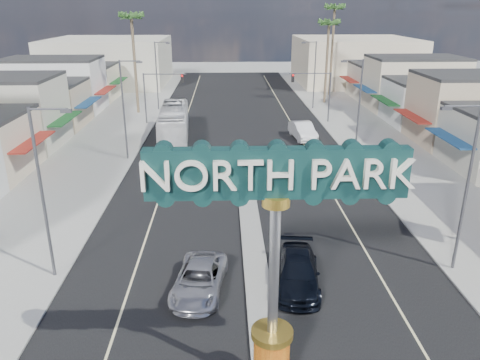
{
  "coord_description": "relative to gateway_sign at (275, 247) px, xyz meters",
  "views": [
    {
      "loc": [
        -1.59,
        -11.55,
        13.35
      ],
      "look_at": [
        -0.78,
        12.72,
        4.29
      ],
      "focal_mm": 35.0,
      "sensor_mm": 36.0,
      "label": 1
    }
  ],
  "objects": [
    {
      "name": "suv_left",
      "position": [
        -2.94,
        6.41,
        -5.23
      ],
      "size": [
        2.97,
        5.28,
        1.39
      ],
      "primitive_type": "imported",
      "rotation": [
        0.0,
        0.0,
        -0.14
      ],
      "color": "#BAB9BF",
      "rests_on": "ground"
    },
    {
      "name": "sidewalk_left",
      "position": [
        -14.0,
        28.02,
        -5.87
      ],
      "size": [
        8.0,
        120.0,
        0.12
      ],
      "primitive_type": "cube",
      "color": "gray",
      "rests_on": "ground"
    },
    {
      "name": "backdrop_far_left",
      "position": [
        -22.0,
        73.02,
        -1.93
      ],
      "size": [
        20.0,
        20.0,
        8.0
      ],
      "primitive_type": "cube",
      "color": "#B7B29E",
      "rests_on": "ground"
    },
    {
      "name": "road",
      "position": [
        0.0,
        28.02,
        -5.92
      ],
      "size": [
        20.0,
        120.0,
        0.01
      ],
      "primitive_type": "cube",
      "color": "black",
      "rests_on": "ground"
    },
    {
      "name": "car_parked_right",
      "position": [
        6.71,
        34.63,
        -5.03
      ],
      "size": [
        2.56,
        5.63,
        1.79
      ],
      "primitive_type": "imported",
      "rotation": [
        0.0,
        0.0,
        0.13
      ],
      "color": "silver",
      "rests_on": "ground"
    },
    {
      "name": "streetlight_l_mid",
      "position": [
        -10.43,
        28.02,
        -0.86
      ],
      "size": [
        2.03,
        0.22,
        9.0
      ],
      "color": "#47474C",
      "rests_on": "ground"
    },
    {
      "name": "storefront_row_left",
      "position": [
        -24.0,
        41.02,
        -2.93
      ],
      "size": [
        12.0,
        42.0,
        6.0
      ],
      "primitive_type": "cube",
      "color": "beige",
      "rests_on": "ground"
    },
    {
      "name": "palm_right_far",
      "position": [
        15.0,
        60.02,
        6.46
      ],
      "size": [
        2.6,
        2.6,
        14.1
      ],
      "color": "brown",
      "rests_on": "ground"
    },
    {
      "name": "backdrop_far_right",
      "position": [
        22.0,
        73.02,
        -1.93
      ],
      "size": [
        20.0,
        20.0,
        8.0
      ],
      "primitive_type": "cube",
      "color": "beige",
      "rests_on": "ground"
    },
    {
      "name": "storefront_row_right",
      "position": [
        24.0,
        41.02,
        -2.93
      ],
      "size": [
        12.0,
        42.0,
        6.0
      ],
      "primitive_type": "cube",
      "color": "#B7B29E",
      "rests_on": "ground"
    },
    {
      "name": "traffic_signal_right",
      "position": [
        9.18,
        42.02,
        -1.65
      ],
      "size": [
        5.09,
        0.45,
        6.0
      ],
      "color": "#47474C",
      "rests_on": "ground"
    },
    {
      "name": "gateway_sign",
      "position": [
        0.0,
        0.0,
        0.0
      ],
      "size": [
        8.2,
        1.5,
        9.15
      ],
      "color": "#D14910",
      "rests_on": "median_island"
    },
    {
      "name": "streetlight_l_far",
      "position": [
        -10.43,
        50.02,
        -0.86
      ],
      "size": [
        2.03,
        0.22,
        9.0
      ],
      "color": "#47474C",
      "rests_on": "ground"
    },
    {
      "name": "traffic_signal_left",
      "position": [
        -9.18,
        42.02,
        -1.65
      ],
      "size": [
        5.09,
        0.45,
        6.0
      ],
      "color": "#47474C",
      "rests_on": "ground"
    },
    {
      "name": "streetlight_r_far",
      "position": [
        10.43,
        50.02,
        -0.86
      ],
      "size": [
        2.03,
        0.22,
        9.0
      ],
      "color": "#47474C",
      "rests_on": "ground"
    },
    {
      "name": "palm_left_far",
      "position": [
        -13.0,
        48.02,
        5.57
      ],
      "size": [
        2.6,
        2.6,
        13.1
      ],
      "color": "brown",
      "rests_on": "ground"
    },
    {
      "name": "suv_right",
      "position": [
        2.0,
        6.83,
        -5.17
      ],
      "size": [
        2.68,
        5.4,
        1.51
      ],
      "primitive_type": "imported",
      "rotation": [
        0.0,
        0.0,
        -0.11
      ],
      "color": "black",
      "rests_on": "ground"
    },
    {
      "name": "median_island",
      "position": [
        0.0,
        12.02,
        -5.85
      ],
      "size": [
        1.3,
        30.0,
        0.16
      ],
      "primitive_type": "cube",
      "color": "gray",
      "rests_on": "ground"
    },
    {
      "name": "streetlight_r_near",
      "position": [
        10.43,
        8.02,
        -0.86
      ],
      "size": [
        2.03,
        0.22,
        9.0
      ],
      "color": "#47474C",
      "rests_on": "ground"
    },
    {
      "name": "sidewalk_right",
      "position": [
        14.0,
        28.02,
        -5.87
      ],
      "size": [
        8.0,
        120.0,
        0.12
      ],
      "primitive_type": "cube",
      "color": "gray",
      "rests_on": "ground"
    },
    {
      "name": "city_bus",
      "position": [
        -7.0,
        35.4,
        -4.23
      ],
      "size": [
        3.58,
        12.34,
        3.4
      ],
      "primitive_type": "imported",
      "rotation": [
        0.0,
        0.0,
        0.06
      ],
      "color": "white",
      "rests_on": "ground"
    },
    {
      "name": "streetlight_r_mid",
      "position": [
        10.43,
        28.02,
        -0.86
      ],
      "size": [
        2.03,
        0.22,
        9.0
      ],
      "color": "#47474C",
      "rests_on": "ground"
    },
    {
      "name": "ground",
      "position": [
        0.0,
        28.02,
        -5.93
      ],
      "size": [
        160.0,
        160.0,
        0.0
      ],
      "primitive_type": "plane",
      "color": "gray",
      "rests_on": "ground"
    },
    {
      "name": "palm_right_mid",
      "position": [
        13.0,
        54.02,
        4.67
      ],
      "size": [
        2.6,
        2.6,
        12.1
      ],
      "color": "brown",
      "rests_on": "ground"
    },
    {
      "name": "streetlight_l_near",
      "position": [
        -10.43,
        8.02,
        -0.86
      ],
      "size": [
        2.03,
        0.22,
        9.0
      ],
      "color": "#47474C",
      "rests_on": "ground"
    }
  ]
}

